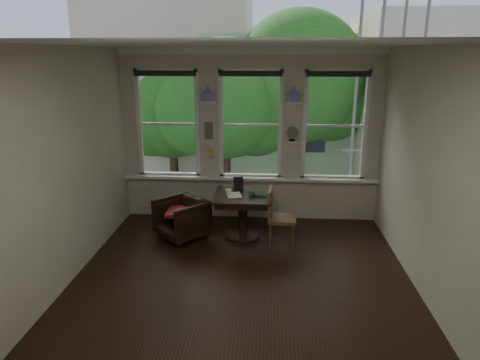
# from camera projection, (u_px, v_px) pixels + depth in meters

# --- Properties ---
(ground) EXTENTS (4.50, 4.50, 0.00)m
(ground) POSITION_uv_depth(u_px,v_px,m) (242.00, 276.00, 5.79)
(ground) COLOR black
(ground) RESTS_ON ground
(ceiling) EXTENTS (4.50, 4.50, 0.00)m
(ceiling) POSITION_uv_depth(u_px,v_px,m) (242.00, 44.00, 4.93)
(ceiling) COLOR silver
(ceiling) RESTS_ON ground
(wall_back) EXTENTS (4.50, 0.00, 4.50)m
(wall_back) POSITION_uv_depth(u_px,v_px,m) (250.00, 136.00, 7.51)
(wall_back) COLOR beige
(wall_back) RESTS_ON ground
(wall_front) EXTENTS (4.50, 0.00, 4.50)m
(wall_front) POSITION_uv_depth(u_px,v_px,m) (223.00, 248.00, 3.21)
(wall_front) COLOR beige
(wall_front) RESTS_ON ground
(wall_left) EXTENTS (0.00, 4.50, 4.50)m
(wall_left) POSITION_uv_depth(u_px,v_px,m) (68.00, 166.00, 5.51)
(wall_left) COLOR beige
(wall_left) RESTS_ON ground
(wall_right) EXTENTS (0.00, 4.50, 4.50)m
(wall_right) POSITION_uv_depth(u_px,v_px,m) (426.00, 173.00, 5.21)
(wall_right) COLOR beige
(wall_right) RESTS_ON ground
(window_left) EXTENTS (1.10, 0.12, 1.90)m
(window_left) POSITION_uv_depth(u_px,v_px,m) (169.00, 124.00, 7.55)
(window_left) COLOR white
(window_left) RESTS_ON ground
(window_center) EXTENTS (1.10, 0.12, 1.90)m
(window_center) POSITION_uv_depth(u_px,v_px,m) (250.00, 125.00, 7.45)
(window_center) COLOR white
(window_center) RESTS_ON ground
(window_right) EXTENTS (1.10, 0.12, 1.90)m
(window_right) POSITION_uv_depth(u_px,v_px,m) (335.00, 126.00, 7.36)
(window_right) COLOR white
(window_right) RESTS_ON ground
(shelf_left) EXTENTS (0.26, 0.16, 0.03)m
(shelf_left) POSITION_uv_depth(u_px,v_px,m) (208.00, 102.00, 7.29)
(shelf_left) COLOR white
(shelf_left) RESTS_ON ground
(shelf_right) EXTENTS (0.26, 0.16, 0.03)m
(shelf_right) POSITION_uv_depth(u_px,v_px,m) (293.00, 103.00, 7.20)
(shelf_right) COLOR white
(shelf_right) RESTS_ON ground
(intercom) EXTENTS (0.14, 0.06, 0.28)m
(intercom) POSITION_uv_depth(u_px,v_px,m) (209.00, 131.00, 7.46)
(intercom) COLOR #59544F
(intercom) RESTS_ON ground
(sticky_notes) EXTENTS (0.16, 0.01, 0.24)m
(sticky_notes) POSITION_uv_depth(u_px,v_px,m) (209.00, 150.00, 7.57)
(sticky_notes) COLOR pink
(sticky_notes) RESTS_ON ground
(desk_fan) EXTENTS (0.20, 0.20, 0.24)m
(desk_fan) POSITION_uv_depth(u_px,v_px,m) (292.00, 136.00, 7.34)
(desk_fan) COLOR #59544F
(desk_fan) RESTS_ON ground
(vase_left) EXTENTS (0.24, 0.24, 0.25)m
(vase_left) POSITION_uv_depth(u_px,v_px,m) (208.00, 94.00, 7.25)
(vase_left) COLOR silver
(vase_left) RESTS_ON shelf_left
(vase_right) EXTENTS (0.24, 0.24, 0.25)m
(vase_right) POSITION_uv_depth(u_px,v_px,m) (294.00, 94.00, 7.16)
(vase_right) COLOR silver
(vase_right) RESTS_ON shelf_right
(table) EXTENTS (0.90, 0.90, 0.75)m
(table) POSITION_uv_depth(u_px,v_px,m) (243.00, 216.00, 6.88)
(table) COLOR black
(table) RESTS_ON ground
(armchair_left) EXTENTS (1.01, 1.01, 0.66)m
(armchair_left) POSITION_uv_depth(u_px,v_px,m) (182.00, 219.00, 6.91)
(armchair_left) COLOR black
(armchair_left) RESTS_ON ground
(cushion_red) EXTENTS (0.45, 0.45, 0.06)m
(cushion_red) POSITION_uv_depth(u_px,v_px,m) (181.00, 212.00, 6.88)
(cushion_red) COLOR maroon
(cushion_red) RESTS_ON armchair_left
(side_chair_right) EXTENTS (0.45, 0.45, 0.92)m
(side_chair_right) POSITION_uv_depth(u_px,v_px,m) (282.00, 218.00, 6.58)
(side_chair_right) COLOR #4F371C
(side_chair_right) RESTS_ON ground
(laptop) EXTENTS (0.35, 0.31, 0.02)m
(laptop) POSITION_uv_depth(u_px,v_px,m) (257.00, 196.00, 6.68)
(laptop) COLOR black
(laptop) RESTS_ON table
(mug) EXTENTS (0.12, 0.12, 0.10)m
(mug) POSITION_uv_depth(u_px,v_px,m) (229.00, 192.00, 6.73)
(mug) COLOR white
(mug) RESTS_ON table
(drinking_glass) EXTENTS (0.13, 0.13, 0.09)m
(drinking_glass) POSITION_uv_depth(u_px,v_px,m) (251.00, 194.00, 6.64)
(drinking_glass) COLOR white
(drinking_glass) RESTS_ON table
(tablet) EXTENTS (0.17, 0.10, 0.22)m
(tablet) POSITION_uv_depth(u_px,v_px,m) (238.00, 184.00, 6.96)
(tablet) COLOR black
(tablet) RESTS_ON table
(papers) EXTENTS (0.28, 0.34, 0.00)m
(papers) POSITION_uv_depth(u_px,v_px,m) (234.00, 195.00, 6.74)
(papers) COLOR silver
(papers) RESTS_ON table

